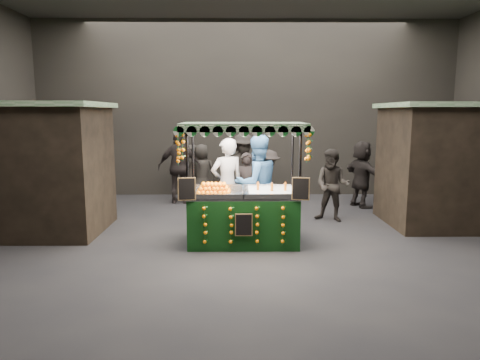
{
  "coord_description": "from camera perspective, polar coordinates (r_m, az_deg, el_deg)",
  "views": [
    {
      "loc": [
        -0.31,
        -7.65,
        2.39
      ],
      "look_at": [
        -0.22,
        0.64,
        1.11
      ],
      "focal_mm": 32.51,
      "sensor_mm": 36.0,
      "label": 1
    }
  ],
  "objects": [
    {
      "name": "vendor_blue",
      "position": [
        8.73,
        2.22,
        -0.5
      ],
      "size": [
        1.18,
        1.07,
        1.96
      ],
      "rotation": [
        0.0,
        0.0,
        3.57
      ],
      "color": "navy",
      "rests_on": "ground"
    },
    {
      "name": "ground",
      "position": [
        8.02,
        1.62,
        -8.54
      ],
      "size": [
        12.0,
        12.0,
        0.0
      ],
      "primitive_type": "plane",
      "color": "black",
      "rests_on": "ground"
    },
    {
      "name": "shopper_3",
      "position": [
        11.65,
        0.42,
        1.56
      ],
      "size": [
        1.27,
        1.36,
        1.84
      ],
      "rotation": [
        0.0,
        0.0,
        0.91
      ],
      "color": "#2A2622",
      "rests_on": "ground"
    },
    {
      "name": "neighbour_stall_left",
      "position": [
        9.63,
        -25.77,
        1.47
      ],
      "size": [
        3.0,
        2.2,
        2.6
      ],
      "color": "black",
      "rests_on": "ground"
    },
    {
      "name": "shopper_6",
      "position": [
        11.97,
        -6.46,
        0.95
      ],
      "size": [
        0.45,
        0.61,
        1.54
      ],
      "rotation": [
        0.0,
        0.0,
        -1.72
      ],
      "color": "#2A2622",
      "rests_on": "ground"
    },
    {
      "name": "shopper_0",
      "position": [
        9.76,
        0.89,
        -0.83
      ],
      "size": [
        0.61,
        0.46,
        1.52
      ],
      "rotation": [
        0.0,
        0.0,
        -0.2
      ],
      "color": "#2D2524",
      "rests_on": "ground"
    },
    {
      "name": "shopper_7",
      "position": [
        10.46,
        3.76,
        -0.19
      ],
      "size": [
        0.73,
        1.06,
        1.52
      ],
      "rotation": [
        0.0,
        0.0,
        1.39
      ],
      "color": "#2B2623",
      "rests_on": "ground"
    },
    {
      "name": "market_hall",
      "position": [
        7.72,
        1.73,
        16.17
      ],
      "size": [
        12.1,
        10.1,
        5.05
      ],
      "color": "black",
      "rests_on": "ground"
    },
    {
      "name": "shopper_1",
      "position": [
        9.82,
        12.03,
        -0.69
      ],
      "size": [
        0.97,
        0.9,
        1.61
      ],
      "rotation": [
        0.0,
        0.0,
        -0.47
      ],
      "color": "black",
      "rests_on": "ground"
    },
    {
      "name": "shopper_4",
      "position": [
        11.92,
        -5.04,
        1.0
      ],
      "size": [
        0.76,
        0.5,
        1.56
      ],
      "rotation": [
        0.0,
        0.0,
        3.14
      ],
      "color": "black",
      "rests_on": "ground"
    },
    {
      "name": "juice_stall",
      "position": [
        7.96,
        0.48,
        -3.55
      ],
      "size": [
        2.29,
        1.35,
        2.22
      ],
      "color": "black",
      "rests_on": "ground"
    },
    {
      "name": "neighbour_stall_right",
      "position": [
        10.35,
        26.45,
        1.87
      ],
      "size": [
        3.0,
        2.2,
        2.6
      ],
      "color": "black",
      "rests_on": "ground"
    },
    {
      "name": "vendor_grey",
      "position": [
        8.85,
        -1.72,
        -0.59
      ],
      "size": [
        0.81,
        0.69,
        1.9
      ],
      "rotation": [
        0.0,
        0.0,
        3.55
      ],
      "color": "gray",
      "rests_on": "ground"
    },
    {
      "name": "shopper_2",
      "position": [
        11.63,
        -7.93,
        1.69
      ],
      "size": [
        1.16,
        0.52,
        1.94
      ],
      "rotation": [
        0.0,
        0.0,
        3.19
      ],
      "color": "black",
      "rests_on": "ground"
    },
    {
      "name": "shopper_5",
      "position": [
        11.48,
        15.69,
        0.75
      ],
      "size": [
        1.03,
        1.65,
        1.69
      ],
      "rotation": [
        0.0,
        0.0,
        1.94
      ],
      "color": "black",
      "rests_on": "ground"
    }
  ]
}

